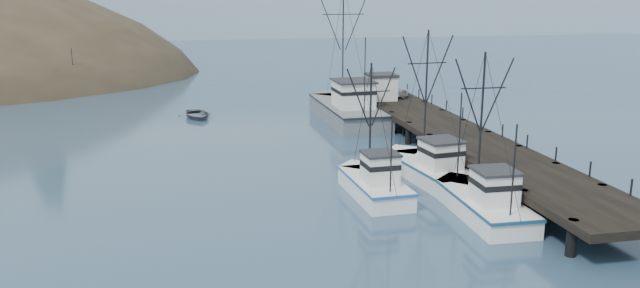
% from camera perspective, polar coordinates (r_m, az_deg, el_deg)
% --- Properties ---
extents(ground, '(400.00, 400.00, 0.00)m').
position_cam_1_polar(ground, '(34.36, 1.72, -9.09)').
color(ground, navy).
rests_on(ground, ground).
extents(pier, '(6.00, 44.00, 2.00)m').
position_cam_1_polar(pier, '(52.75, 12.60, 0.67)').
color(pier, black).
rests_on(pier, ground).
extents(distant_ridge, '(360.00, 40.00, 26.00)m').
position_cam_1_polar(distant_ridge, '(201.99, -6.77, 9.88)').
color(distant_ridge, '#9EB2C6').
rests_on(distant_ridge, ground).
extents(distant_ridge_far, '(180.00, 25.00, 18.00)m').
position_cam_1_polar(distant_ridge_far, '(218.65, -20.47, 9.42)').
color(distant_ridge_far, silver).
rests_on(distant_ridge_far, ground).
extents(moored_sailboats, '(24.21, 20.65, 6.35)m').
position_cam_1_polar(moored_sailboats, '(94.05, -26.86, 4.33)').
color(moored_sailboats, white).
rests_on(moored_sailboats, ground).
extents(trawler_near, '(3.41, 9.88, 10.23)m').
position_cam_1_polar(trawler_near, '(39.51, 14.66, -5.18)').
color(trawler_near, white).
rests_on(trawler_near, ground).
extents(trawler_mid, '(3.42, 8.93, 9.17)m').
position_cam_1_polar(trawler_mid, '(42.01, 4.88, -3.63)').
color(trawler_mid, white).
rests_on(trawler_mid, ground).
extents(trawler_far, '(4.63, 10.82, 11.07)m').
position_cam_1_polar(trawler_far, '(46.25, 10.00, -2.16)').
color(trawler_far, white).
rests_on(trawler_far, ground).
extents(work_vessel, '(5.66, 17.55, 14.42)m').
position_cam_1_polar(work_vessel, '(66.48, 2.46, 3.25)').
color(work_vessel, slate).
rests_on(work_vessel, ground).
extents(pier_shed, '(3.00, 3.20, 2.80)m').
position_cam_1_polar(pier_shed, '(67.65, 5.61, 5.26)').
color(pier_shed, silver).
rests_on(pier_shed, pier).
extents(pickup_truck, '(6.14, 4.29, 1.56)m').
position_cam_1_polar(pickup_truck, '(68.82, 6.00, 4.86)').
color(pickup_truck, white).
rests_on(pickup_truck, pier).
extents(motorboat, '(4.50, 5.68, 1.06)m').
position_cam_1_polar(motorboat, '(69.10, -11.18, 2.37)').
color(motorboat, '#5A5E65').
rests_on(motorboat, ground).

